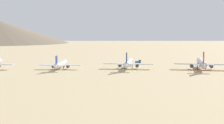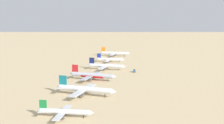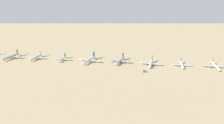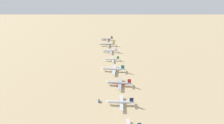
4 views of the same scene
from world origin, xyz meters
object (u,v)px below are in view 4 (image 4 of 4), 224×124
object	(u,v)px
parked_jet_3	(112,59)
parked_jet_4	(114,69)
parked_jet_5	(119,83)
parked_jet_1	(108,44)
service_truck	(99,101)
parked_jet_0	(107,39)
parked_jet_2	(110,51)
parked_jet_6	(121,102)

from	to	relation	value
parked_jet_3	parked_jet_4	size ratio (longest dim) A/B	0.73
parked_jet_4	parked_jet_5	bearing A→B (deg)	97.42
parked_jet_1	service_truck	size ratio (longest dim) A/B	9.81
parked_jet_0	parked_jet_5	xyz separation A→B (m)	(-17.79, 276.26, 0.62)
parked_jet_4	service_truck	size ratio (longest dim) A/B	10.52
parked_jet_0	parked_jet_5	distance (m)	276.83
parked_jet_1	parked_jet_0	bearing A→B (deg)	-88.65
parked_jet_2	service_truck	bearing A→B (deg)	82.46
parked_jet_0	parked_jet_3	distance (m)	162.64
parked_jet_3	service_truck	xyz separation A→B (m)	(31.42, 162.59, -1.90)
parked_jet_4	parked_jet_3	bearing A→B (deg)	-89.51
parked_jet_2	parked_jet_5	world-z (taller)	parked_jet_5
parked_jet_2	parked_jet_1	bearing A→B (deg)	-83.57
parked_jet_1	parked_jet_3	world-z (taller)	parked_jet_1
parked_jet_0	parked_jet_6	xyz separation A→B (m)	(-14.76, 334.32, 0.32)
parked_jet_5	parked_jet_4	bearing A→B (deg)	-82.58
parked_jet_2	parked_jet_5	size ratio (longest dim) A/B	0.86
parked_jet_2	parked_jet_3	bearing A→B (deg)	92.58
parked_jet_5	parked_jet_2	bearing A→B (deg)	-86.43
parked_jet_6	parked_jet_3	bearing A→B (deg)	-88.32
parked_jet_2	parked_jet_5	distance (m)	169.95
parked_jet_0	parked_jet_1	distance (m)	54.00
parked_jet_4	parked_jet_2	bearing A→B (deg)	-88.46
parked_jet_2	parked_jet_4	size ratio (longest dim) A/B	0.81
parked_jet_0	service_truck	size ratio (longest dim) A/B	8.73
parked_jet_1	parked_jet_6	bearing A→B (deg)	92.76
parked_jet_0	parked_jet_3	xyz separation A→B (m)	(-9.72, 162.35, -0.50)
parked_jet_3	parked_jet_5	xyz separation A→B (m)	(-8.07, 113.91, 1.13)
parked_jet_1	parked_jet_2	world-z (taller)	parked_jet_1
parked_jet_2	parked_jet_3	size ratio (longest dim) A/B	1.12
parked_jet_6	service_truck	size ratio (longest dim) A/B	9.24
parked_jet_3	service_truck	size ratio (longest dim) A/B	7.65
parked_jet_3	parked_jet_1	bearing A→B (deg)	-85.54
parked_jet_1	parked_jet_4	xyz separation A→B (m)	(-8.93, 164.00, 0.43)
parked_jet_1	parked_jet_2	xyz separation A→B (m)	(-5.94, 52.66, -0.66)
parked_jet_3	parked_jet_4	distance (m)	55.65
parked_jet_3	parked_jet_5	bearing A→B (deg)	94.05
parked_jet_5	service_truck	xyz separation A→B (m)	(39.49, 48.68, -3.03)
service_truck	parked_jet_4	bearing A→B (deg)	-106.61
parked_jet_1	service_truck	bearing A→B (deg)	85.15
parked_jet_3	parked_jet_5	distance (m)	114.20
parked_jet_4	service_truck	xyz separation A→B (m)	(31.90, 106.96, -3.40)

